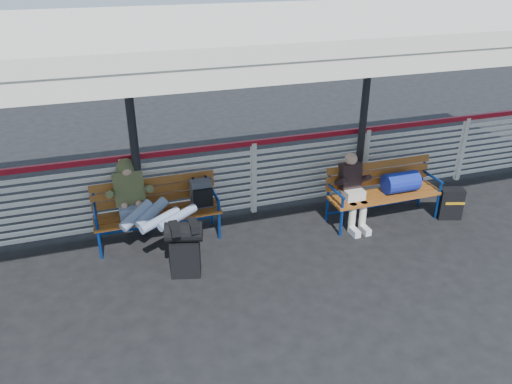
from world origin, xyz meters
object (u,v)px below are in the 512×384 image
object	(u,v)px
bench_right	(391,185)
traveler_man	(149,209)
bench_left	(168,202)
companion_person	(353,190)
luggage_stack	(185,247)
suitcase_side	(450,203)

from	to	relation	value
bench_right	traveler_man	size ratio (longest dim) A/B	1.10
bench_right	bench_left	bearing A→B (deg)	171.32
bench_right	companion_person	size ratio (longest dim) A/B	1.57
luggage_stack	companion_person	size ratio (longest dim) A/B	0.68
bench_right	companion_person	xyz separation A→B (m)	(-0.66, -0.01, 0.01)
bench_left	traveler_man	size ratio (longest dim) A/B	1.10
luggage_stack	bench_left	world-z (taller)	bench_left
companion_person	traveler_man	bearing A→B (deg)	176.61
luggage_stack	traveler_man	distance (m)	0.81
traveler_man	luggage_stack	bearing A→B (deg)	-63.30
bench_left	suitcase_side	world-z (taller)	bench_left
luggage_stack	bench_right	bearing A→B (deg)	24.03
traveler_man	suitcase_side	bearing A→B (deg)	-5.88
bench_right	luggage_stack	bearing A→B (deg)	-171.23
bench_left	luggage_stack	bearing A→B (deg)	-88.05
bench_right	suitcase_side	world-z (taller)	bench_right
luggage_stack	suitcase_side	size ratio (longest dim) A/B	1.55
companion_person	suitcase_side	world-z (taller)	companion_person
bench_right	traveler_man	bearing A→B (deg)	177.40
suitcase_side	bench_right	bearing A→B (deg)	179.09
bench_right	traveler_man	distance (m)	3.71
companion_person	bench_right	bearing A→B (deg)	1.05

